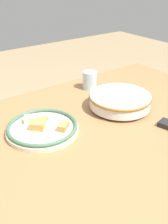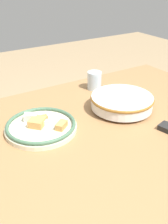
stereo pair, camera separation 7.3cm
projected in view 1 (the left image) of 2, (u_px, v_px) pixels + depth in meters
dining_table at (91, 147)px, 1.06m from camera, size 1.51×0.93×0.77m
noodle_bowl at (120, 100)px, 1.16m from camera, size 0.28×0.28×0.07m
food_plate at (42, 128)px, 1.00m from camera, size 0.28×0.28×0.05m
drinking_glass at (90, 80)px, 1.35m from camera, size 0.07×0.07×0.09m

